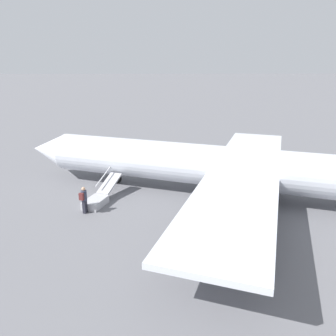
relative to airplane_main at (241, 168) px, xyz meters
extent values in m
plane|color=slate|center=(0.95, -0.38, -2.24)|extent=(600.00, 600.00, 0.00)
cylinder|color=silver|center=(0.95, -0.38, -0.03)|extent=(25.06, 12.20, 2.85)
cone|color=silver|center=(14.41, -5.74, -0.03)|extent=(3.94, 3.75, 2.79)
cube|color=silver|center=(2.29, 6.46, -0.24)|extent=(8.25, 11.77, 0.28)
cube|color=silver|center=(-2.78, -6.27, -0.24)|extent=(8.25, 11.77, 0.28)
cylinder|color=black|center=(8.75, -3.49, -1.88)|extent=(0.72, 0.42, 0.70)
cylinder|color=gray|center=(8.75, -3.49, -1.42)|extent=(0.13, 0.13, 0.22)
cylinder|color=black|center=(-0.97, 1.77, -1.88)|extent=(0.72, 0.42, 0.70)
cylinder|color=gray|center=(-0.97, 1.77, -1.42)|extent=(0.13, 0.13, 0.22)
cylinder|color=black|center=(-1.92, -0.61, -1.88)|extent=(0.72, 0.42, 0.70)
cylinder|color=gray|center=(-1.92, -0.61, -1.42)|extent=(0.13, 0.13, 0.22)
cube|color=#B2B2B7|center=(9.77, 0.82, -1.99)|extent=(1.69, 2.08, 0.50)
cube|color=#B2B2B7|center=(9.03, -1.04, -1.35)|extent=(1.66, 2.41, 0.89)
cube|color=#B2B2B7|center=(9.45, -1.21, -0.85)|extent=(0.88, 2.08, 0.84)
cube|color=#23232D|center=(10.25, 1.83, -1.81)|extent=(0.29, 0.33, 0.85)
cylinder|color=#33384C|center=(10.25, 1.83, -1.06)|extent=(0.36, 0.36, 0.65)
sphere|color=tan|center=(10.25, 1.83, -0.62)|extent=(0.24, 0.24, 0.24)
cube|color=#592323|center=(10.35, 2.08, -1.03)|extent=(0.33, 0.27, 0.44)
camera|label=1|loc=(5.98, 20.87, 6.73)|focal=35.00mm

